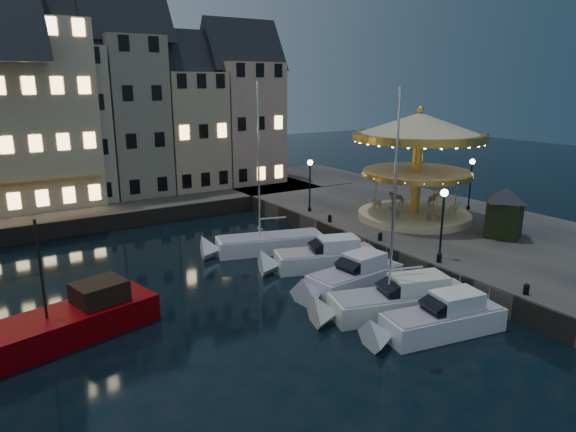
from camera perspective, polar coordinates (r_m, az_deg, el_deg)
ground at (r=26.88m, az=7.50°, el=-10.59°), size 160.00×160.00×0.00m
quay_east at (r=40.07m, az=17.50°, el=-1.61°), size 16.00×56.00×1.30m
quay_north at (r=48.35m, az=-22.27°, el=0.69°), size 44.00×12.00×1.30m
quaywall_e at (r=34.52m, az=8.84°, el=-3.68°), size 0.15×44.00×1.30m
quaywall_n at (r=43.03m, az=-18.17°, el=-0.57°), size 48.00×0.15×1.30m
streetlamp_b at (r=31.06m, az=16.82°, el=0.25°), size 0.44×0.44×4.17m
streetlamp_c at (r=40.90m, az=2.45°, el=4.24°), size 0.44×0.44×4.17m
streetlamp_d at (r=43.99m, az=19.67°, el=4.13°), size 0.44×0.44×4.17m
bollard_a at (r=27.95m, az=24.96°, el=-7.32°), size 0.30×0.30×0.57m
bollard_b at (r=30.98m, az=16.45°, el=-4.42°), size 0.30×0.30×0.57m
bollard_c at (r=34.27m, az=10.20°, el=-2.21°), size 0.30×0.30×0.57m
bollard_d at (r=38.32m, az=4.66°, el=-0.22°), size 0.30×0.30×0.57m
townhouse_nc at (r=49.18m, az=-23.64°, el=10.40°), size 6.82×8.00×14.80m
townhouse_nd at (r=50.39m, az=-17.14°, el=11.61°), size 5.50×8.00×15.80m
townhouse_ne at (r=52.21m, az=-11.17°, el=10.40°), size 6.16×8.00×12.80m
townhouse_nf at (r=54.68m, az=-5.18°, el=11.32°), size 6.82×8.00×13.80m
motorboat_b at (r=25.21m, az=16.08°, el=-11.26°), size 7.00×3.06×2.15m
motorboat_c at (r=26.78m, az=11.75°, el=-9.29°), size 8.39×4.34×11.20m
motorboat_d at (r=29.36m, az=6.90°, el=-6.98°), size 6.85×2.81×2.15m
motorboat_e at (r=32.50m, az=3.58°, el=-4.72°), size 7.42×4.20×2.15m
motorboat_f at (r=35.52m, az=-2.91°, el=-3.20°), size 8.37×4.25×11.16m
red_fishing_boat at (r=26.11m, az=-22.63°, el=-10.76°), size 8.16×4.44×6.02m
carousel at (r=39.24m, az=14.29°, el=7.56°), size 9.66×9.66×8.45m
ticket_kiosk at (r=36.91m, az=23.05°, el=1.23°), size 3.28×3.28×3.84m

